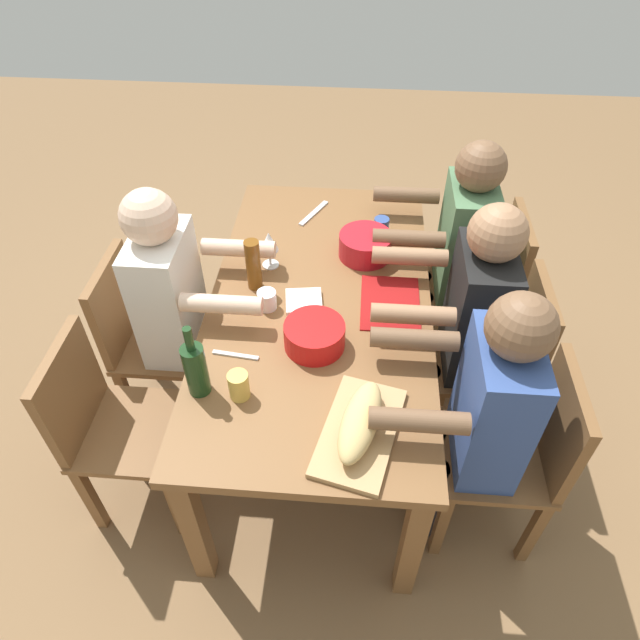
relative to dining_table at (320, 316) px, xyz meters
The scene contains 25 objects.
ground_plane 0.65m from the dining_table, ahead, with size 8.00×8.00×0.00m, color brown.
dining_table is the anchor object (origin of this frame).
chair_far_left 0.90m from the dining_table, 121.40° to the left, with size 0.40×0.40×0.85m.
diner_far_left 0.74m from the dining_table, 128.84° to the left, with size 0.41×0.53×1.20m.
chair_far_right 0.90m from the dining_table, 58.60° to the left, with size 0.40×0.40×0.85m.
diner_far_right 0.74m from the dining_table, 51.16° to the left, with size 0.41×0.53×1.20m.
chair_near_center 0.78m from the dining_table, 90.00° to the right, with size 0.40×0.40×0.85m.
diner_near_center 0.58m from the dining_table, 90.00° to the right, with size 0.41×0.53×1.20m.
chair_near_right 0.90m from the dining_table, 58.60° to the right, with size 0.40×0.40×0.85m.
chair_far_center 0.78m from the dining_table, 90.00° to the left, with size 0.40×0.40×0.85m.
diner_far_center 0.58m from the dining_table, 90.00° to the left, with size 0.41×0.53×1.20m.
serving_bowl_fruit 0.38m from the dining_table, 150.91° to the left, with size 0.23×0.23×0.11m.
serving_bowl_salad 0.29m from the dining_table, ahead, with size 0.22×0.22×0.10m.
cutting_board 0.65m from the dining_table, 15.69° to the left, with size 0.40×0.22×0.02m, color tan.
bread_loaf 0.66m from the dining_table, 15.69° to the left, with size 0.32×0.11×0.09m, color tan.
wine_bottle 0.64m from the dining_table, 37.09° to the right, with size 0.08×0.08×0.29m.
beer_bottle 0.34m from the dining_table, 102.91° to the right, with size 0.06×0.06×0.22m, color brown.
wine_glass 0.37m from the dining_table, 131.84° to the right, with size 0.08×0.08×0.17m.
cup_far_left 0.53m from the dining_table, 152.70° to the left, with size 0.07×0.07×0.09m, color #334C8C.
cup_near_center 0.25m from the dining_table, 73.61° to the right, with size 0.07×0.07×0.08m, color white.
cup_near_right 0.57m from the dining_table, 24.59° to the right, with size 0.07×0.07×0.10m, color gold.
fork_near_right 0.44m from the dining_table, 40.60° to the right, with size 0.02×0.17×0.01m, color silver.
placemat_far_center 0.29m from the dining_table, 90.00° to the left, with size 0.32×0.23×0.01m, color maroon.
carving_knife 0.62m from the dining_table, behind, with size 0.23×0.02×0.01m, color silver.
napkin_stack 0.12m from the dining_table, 63.76° to the right, with size 0.14×0.14×0.02m, color white.
Camera 1 is at (1.65, 0.13, 2.23)m, focal length 31.65 mm.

